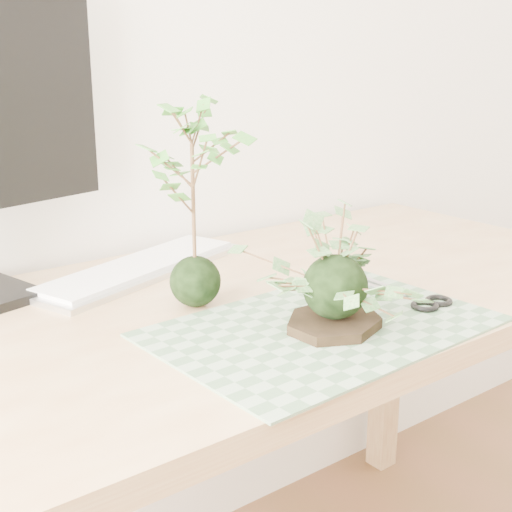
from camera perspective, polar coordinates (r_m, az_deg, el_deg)
name	(u,v)px	position (r m, az deg, el deg)	size (l,w,h in m)	color
desk	(225,351)	(1.21, -2.47, -7.58)	(1.60, 0.70, 0.74)	tan
cutting_mat	(324,327)	(1.07, 5.44, -5.64)	(0.50, 0.33, 0.00)	#4B714E
stone_dish	(334,322)	(1.06, 6.26, -5.29)	(0.17, 0.17, 0.01)	black
ivy_kokedama	(336,257)	(1.03, 6.43, -0.10)	(0.34, 0.34, 0.19)	black
maple_kokedama	(192,157)	(1.10, -5.13, 7.89)	(0.23, 0.23, 0.34)	black
keyboard	(139,268)	(1.34, -9.31, -0.96)	(0.48, 0.27, 0.02)	silver
scissors	(420,300)	(1.19, 12.97, -3.42)	(0.08, 0.18, 0.01)	#93939C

